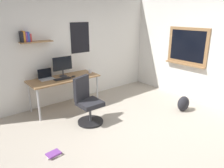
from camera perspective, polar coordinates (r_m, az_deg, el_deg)
ground_plane at (r=3.99m, az=7.33°, el=-14.07°), size 5.20×5.20×0.00m
wall_back at (r=5.41m, az=-11.36°, el=9.19°), size 5.00×0.30×2.60m
wall_right at (r=5.51m, az=25.86°, el=7.87°), size 0.22×5.00×2.60m
desk at (r=5.03m, az=-12.60°, el=0.90°), size 1.58×0.65×0.73m
office_chair at (r=4.34m, az=-6.55°, el=-5.16°), size 0.52×0.55×0.95m
laptop at (r=4.99m, az=-17.13°, el=1.85°), size 0.31×0.21×0.23m
monitor_primary at (r=5.05m, az=-13.01°, el=4.91°), size 0.46×0.17×0.46m
keyboard at (r=4.90m, az=-13.05°, el=1.36°), size 0.37×0.13×0.02m
computer_mouse at (r=5.02m, az=-10.20°, el=2.03°), size 0.10×0.06×0.03m
coffee_mug at (r=5.30m, az=-5.86°, el=3.41°), size 0.08×0.08×0.09m
backpack at (r=5.15m, az=18.43°, el=-4.96°), size 0.32×0.22×0.35m
book_stack_on_floor at (r=3.65m, az=-15.26°, el=-17.57°), size 0.23×0.18×0.05m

